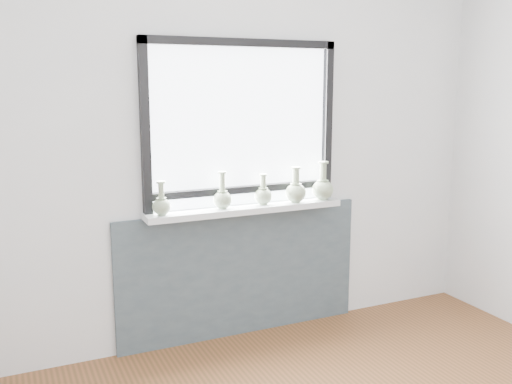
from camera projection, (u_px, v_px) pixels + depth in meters
name	position (u px, v px, depth m)	size (l,w,h in m)	color
back_wall	(239.00, 143.00, 3.68)	(3.60, 0.02, 2.60)	silver
apron_panel	(242.00, 273.00, 3.82)	(1.70, 0.03, 0.86)	#47565F
windowsill	(246.00, 209.00, 3.67)	(1.32, 0.18, 0.04)	silver
window	(242.00, 121.00, 3.62)	(1.30, 0.06, 1.05)	black
vase_a	(162.00, 205.00, 3.40)	(0.11, 0.11, 0.21)	#97AD88
vase_b	(222.00, 198.00, 3.59)	(0.12, 0.12, 0.24)	#97AD88
vase_c	(263.00, 195.00, 3.71)	(0.12, 0.12, 0.20)	#97AD88
vase_d	(296.00, 191.00, 3.77)	(0.14, 0.14, 0.24)	#97AD88
vase_e	(323.00, 188.00, 3.86)	(0.15, 0.15, 0.26)	#97AD88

